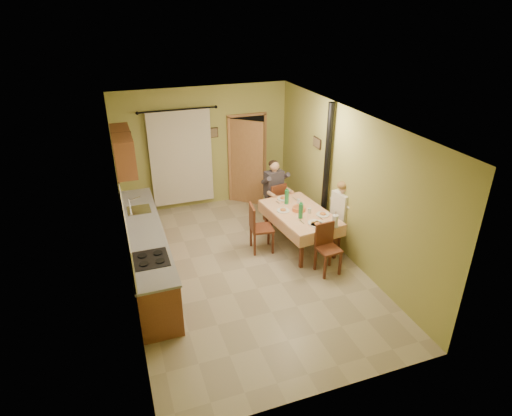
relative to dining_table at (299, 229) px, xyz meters
name	(u,v)px	position (x,y,z in m)	size (l,w,h in m)	color
floor	(245,268)	(-1.27, -0.41, -0.38)	(4.00, 6.00, 0.01)	tan
room_shell	(244,177)	(-1.27, -0.41, 1.44)	(4.04, 6.04, 2.82)	tan
kitchen_run	(146,251)	(-2.98, -0.01, 0.10)	(0.64, 3.64, 1.56)	brown
upper_cabinets	(123,150)	(-3.09, 1.29, 1.57)	(0.35, 1.40, 0.70)	brown
curtain	(181,158)	(-1.82, 2.49, 0.88)	(1.70, 0.07, 2.22)	black
doorway	(247,160)	(-0.27, 2.43, 0.67)	(0.96, 0.59, 2.15)	black
dining_table	(299,229)	(0.00, 0.00, 0.00)	(1.19, 1.78, 0.76)	#E0A679
tableware	(304,211)	(0.03, -0.11, 0.44)	(0.90, 1.59, 0.33)	white
chair_far	(274,209)	(-0.07, 1.14, -0.09)	(0.44, 0.44, 0.93)	#5A2A18
chair_near	(327,258)	(0.09, -1.03, -0.09)	(0.41, 0.41, 0.93)	#5A2A18
chair_right	(341,233)	(0.78, -0.30, -0.09)	(0.52, 0.52, 1.01)	#5A2A18
chair_left	(261,237)	(-0.78, 0.09, -0.09)	(0.47, 0.47, 0.98)	#5A2A18
man_far	(275,185)	(-0.08, 1.16, 0.50)	(0.63, 0.53, 1.39)	#38333D
man_right	(343,207)	(0.77, -0.30, 0.50)	(0.53, 0.63, 1.39)	silver
stove_flue	(325,191)	(0.63, 0.19, 0.64)	(0.24, 0.24, 2.80)	black
picture_back	(214,133)	(-1.02, 2.56, 1.37)	(0.19, 0.03, 0.23)	black
picture_right	(317,143)	(0.70, 0.79, 1.47)	(0.03, 0.31, 0.21)	brown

